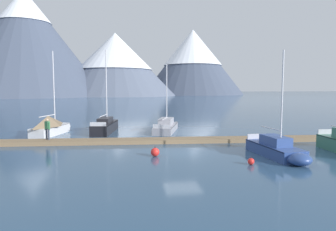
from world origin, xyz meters
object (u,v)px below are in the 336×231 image
(sailboat_mid_dock_port, at_px, (167,126))
(sailboat_second_berth, at_px, (106,125))
(sailboat_mid_dock_starboard, at_px, (277,149))
(mooring_buoy_inner_mooring, at_px, (155,152))
(person_on_dock, at_px, (47,128))
(mooring_buoy_channel_marker, at_px, (251,161))
(sailboat_nearest_berth, at_px, (51,125))

(sailboat_mid_dock_port, bearing_deg, sailboat_second_berth, 172.58)
(sailboat_mid_dock_starboard, relative_size, mooring_buoy_inner_mooring, 10.49)
(sailboat_mid_dock_port, bearing_deg, person_on_dock, -153.36)
(mooring_buoy_channel_marker, bearing_deg, mooring_buoy_inner_mooring, 149.76)
(mooring_buoy_channel_marker, relative_size, mooring_buoy_inner_mooring, 0.73)
(sailboat_nearest_berth, height_order, sailboat_second_berth, sailboat_second_berth)
(sailboat_second_berth, distance_m, sailboat_mid_dock_starboard, 17.51)
(sailboat_mid_dock_port, height_order, mooring_buoy_channel_marker, sailboat_mid_dock_port)
(sailboat_nearest_berth, distance_m, sailboat_second_berth, 5.28)
(sailboat_nearest_berth, xyz_separation_m, person_on_dock, (0.69, -4.55, 0.38))
(sailboat_second_berth, bearing_deg, sailboat_nearest_berth, -163.64)
(sailboat_mid_dock_port, distance_m, mooring_buoy_inner_mooring, 11.50)
(person_on_dock, bearing_deg, sailboat_mid_dock_port, 26.64)
(sailboat_second_berth, bearing_deg, sailboat_mid_dock_starboard, -50.26)
(sailboat_nearest_berth, distance_m, mooring_buoy_inner_mooring, 13.58)
(mooring_buoy_channel_marker, bearing_deg, sailboat_mid_dock_starboard, 31.76)
(sailboat_mid_dock_port, xyz_separation_m, sailboat_mid_dock_starboard, (5.11, -12.67, 0.00))
(sailboat_mid_dock_starboard, distance_m, mooring_buoy_inner_mooring, 7.82)
(person_on_dock, bearing_deg, sailboat_mid_dock_starboard, -25.54)
(sailboat_mid_dock_starboard, bearing_deg, mooring_buoy_inner_mooring, 169.17)
(sailboat_nearest_berth, bearing_deg, sailboat_mid_dock_starboard, -36.40)
(sailboat_second_berth, height_order, person_on_dock, sailboat_second_berth)
(sailboat_mid_dock_port, bearing_deg, sailboat_nearest_berth, -176.45)
(sailboat_mid_dock_port, relative_size, person_on_dock, 4.21)
(sailboat_mid_dock_starboard, bearing_deg, sailboat_second_berth, 129.74)
(mooring_buoy_channel_marker, bearing_deg, sailboat_second_berth, 120.07)
(sailboat_nearest_berth, relative_size, sailboat_mid_dock_port, 1.11)
(sailboat_mid_dock_starboard, distance_m, person_on_dock, 17.26)
(sailboat_second_berth, bearing_deg, person_on_dock, -125.86)
(sailboat_mid_dock_port, distance_m, mooring_buoy_channel_marker, 14.46)
(mooring_buoy_inner_mooring, bearing_deg, sailboat_second_berth, 106.34)
(mooring_buoy_channel_marker, bearing_deg, person_on_dock, 145.47)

